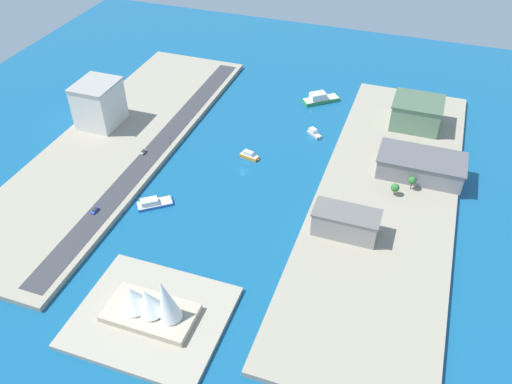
{
  "coord_description": "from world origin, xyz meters",
  "views": [
    {
      "loc": [
        -86.19,
        223.38,
        178.03
      ],
      "look_at": [
        -14.41,
        18.23,
        2.43
      ],
      "focal_mm": 37.54,
      "sensor_mm": 36.0,
      "label": 1
    }
  ],
  "objects_px": {
    "warehouse_low_gray": "(421,166)",
    "traffic_light_waterfront": "(170,140)",
    "catamaran_blue": "(153,203)",
    "opera_landmark": "(150,304)",
    "ferry_green_doubledeck": "(320,98)",
    "yacht_sleek_gray": "(314,133)",
    "hotel_broad_white": "(99,104)",
    "water_taxi_orange": "(249,155)",
    "carpark_squat_concrete": "(346,222)",
    "hatchback_blue": "(95,210)",
    "terminal_long_green": "(417,113)",
    "sedan_silver": "(143,152)"
  },
  "relations": [
    {
      "from": "hotel_broad_white",
      "to": "catamaran_blue",
      "type": "bearing_deg",
      "value": 138.43
    },
    {
      "from": "ferry_green_doubledeck",
      "to": "yacht_sleek_gray",
      "type": "xyz_separation_m",
      "value": [
        -6.52,
        41.21,
        -0.98
      ]
    },
    {
      "from": "traffic_light_waterfront",
      "to": "sedan_silver",
      "type": "bearing_deg",
      "value": 44.82
    },
    {
      "from": "catamaran_blue",
      "to": "sedan_silver",
      "type": "bearing_deg",
      "value": -55.44
    },
    {
      "from": "carpark_squat_concrete",
      "to": "sedan_silver",
      "type": "bearing_deg",
      "value": -12.49
    },
    {
      "from": "warehouse_low_gray",
      "to": "traffic_light_waterfront",
      "type": "xyz_separation_m",
      "value": [
        139.5,
        20.2,
        -1.47
      ]
    },
    {
      "from": "carpark_squat_concrete",
      "to": "traffic_light_waterfront",
      "type": "relative_size",
      "value": 4.82
    },
    {
      "from": "ferry_green_doubledeck",
      "to": "traffic_light_waterfront",
      "type": "distance_m",
      "value": 108.8
    },
    {
      "from": "sedan_silver",
      "to": "water_taxi_orange",
      "type": "bearing_deg",
      "value": -161.28
    },
    {
      "from": "carpark_squat_concrete",
      "to": "water_taxi_orange",
      "type": "bearing_deg",
      "value": -35.67
    },
    {
      "from": "hotel_broad_white",
      "to": "traffic_light_waterfront",
      "type": "bearing_deg",
      "value": 169.49
    },
    {
      "from": "ferry_green_doubledeck",
      "to": "hotel_broad_white",
      "type": "relative_size",
      "value": 0.88
    },
    {
      "from": "ferry_green_doubledeck",
      "to": "carpark_squat_concrete",
      "type": "distance_m",
      "value": 130.64
    },
    {
      "from": "yacht_sleek_gray",
      "to": "terminal_long_green",
      "type": "bearing_deg",
      "value": -153.79
    },
    {
      "from": "warehouse_low_gray",
      "to": "hotel_broad_white",
      "type": "xyz_separation_m",
      "value": [
        191.21,
        10.6,
        7.71
      ]
    },
    {
      "from": "terminal_long_green",
      "to": "hatchback_blue",
      "type": "bearing_deg",
      "value": 43.97
    },
    {
      "from": "traffic_light_waterfront",
      "to": "opera_landmark",
      "type": "xyz_separation_m",
      "value": [
        -47.13,
        112.5,
        2.13
      ]
    },
    {
      "from": "carpark_squat_concrete",
      "to": "opera_landmark",
      "type": "height_order",
      "value": "opera_landmark"
    },
    {
      "from": "catamaran_blue",
      "to": "hotel_broad_white",
      "type": "xyz_separation_m",
      "value": [
        65.14,
        -57.76,
        14.78
      ]
    },
    {
      "from": "sedan_silver",
      "to": "traffic_light_waterfront",
      "type": "height_order",
      "value": "traffic_light_waterfront"
    },
    {
      "from": "traffic_light_waterfront",
      "to": "hatchback_blue",
      "type": "bearing_deg",
      "value": 81.52
    },
    {
      "from": "sedan_silver",
      "to": "traffic_light_waterfront",
      "type": "bearing_deg",
      "value": -135.18
    },
    {
      "from": "ferry_green_doubledeck",
      "to": "opera_landmark",
      "type": "distance_m",
      "value": 198.28
    },
    {
      "from": "terminal_long_green",
      "to": "sedan_silver",
      "type": "bearing_deg",
      "value": 30.06
    },
    {
      "from": "traffic_light_waterfront",
      "to": "warehouse_low_gray",
      "type": "bearing_deg",
      "value": -171.76
    },
    {
      "from": "yacht_sleek_gray",
      "to": "warehouse_low_gray",
      "type": "xyz_separation_m",
      "value": [
        -64.64,
        23.13,
        7.03
      ]
    },
    {
      "from": "water_taxi_orange",
      "to": "carpark_squat_concrete",
      "type": "distance_m",
      "value": 80.39
    },
    {
      "from": "yacht_sleek_gray",
      "to": "warehouse_low_gray",
      "type": "height_order",
      "value": "warehouse_low_gray"
    },
    {
      "from": "terminal_long_green",
      "to": "hotel_broad_white",
      "type": "xyz_separation_m",
      "value": [
        183.1,
        61.56,
        5.11
      ]
    },
    {
      "from": "catamaran_blue",
      "to": "opera_landmark",
      "type": "xyz_separation_m",
      "value": [
        -33.7,
        64.34,
        7.73
      ]
    },
    {
      "from": "carpark_squat_concrete",
      "to": "hotel_broad_white",
      "type": "xyz_separation_m",
      "value": [
        162.58,
        -48.41,
        7.08
      ]
    },
    {
      "from": "ferry_green_doubledeck",
      "to": "terminal_long_green",
      "type": "xyz_separation_m",
      "value": [
        -63.05,
        13.37,
        8.65
      ]
    },
    {
      "from": "sedan_silver",
      "to": "traffic_light_waterfront",
      "type": "distance_m",
      "value": 16.88
    },
    {
      "from": "ferry_green_doubledeck",
      "to": "opera_landmark",
      "type": "bearing_deg",
      "value": 83.86
    },
    {
      "from": "terminal_long_green",
      "to": "carpark_squat_concrete",
      "type": "bearing_deg",
      "value": 79.43
    },
    {
      "from": "yacht_sleek_gray",
      "to": "warehouse_low_gray",
      "type": "distance_m",
      "value": 69.01
    },
    {
      "from": "yacht_sleek_gray",
      "to": "warehouse_low_gray",
      "type": "relative_size",
      "value": 0.23
    },
    {
      "from": "hatchback_blue",
      "to": "traffic_light_waterfront",
      "type": "bearing_deg",
      "value": -98.48
    },
    {
      "from": "water_taxi_orange",
      "to": "ferry_green_doubledeck",
      "type": "height_order",
      "value": "ferry_green_doubledeck"
    },
    {
      "from": "opera_landmark",
      "to": "hatchback_blue",
      "type": "bearing_deg",
      "value": -39.93
    },
    {
      "from": "water_taxi_orange",
      "to": "hatchback_blue",
      "type": "relative_size",
      "value": 2.42
    },
    {
      "from": "catamaran_blue",
      "to": "hotel_broad_white",
      "type": "distance_m",
      "value": 88.3
    },
    {
      "from": "hotel_broad_white",
      "to": "warehouse_low_gray",
      "type": "bearing_deg",
      "value": -176.83
    },
    {
      "from": "ferry_green_doubledeck",
      "to": "hatchback_blue",
      "type": "xyz_separation_m",
      "value": [
        78.02,
        149.48,
        1.15
      ]
    },
    {
      "from": "carpark_squat_concrete",
      "to": "hotel_broad_white",
      "type": "bearing_deg",
      "value": -16.58
    },
    {
      "from": "warehouse_low_gray",
      "to": "terminal_long_green",
      "type": "bearing_deg",
      "value": -80.95
    },
    {
      "from": "yacht_sleek_gray",
      "to": "sedan_silver",
      "type": "xyz_separation_m",
      "value": [
        86.59,
        54.98,
        2.15
      ]
    },
    {
      "from": "water_taxi_orange",
      "to": "opera_landmark",
      "type": "xyz_separation_m",
      "value": [
        -1.28,
        120.35,
        7.6
      ]
    },
    {
      "from": "water_taxi_orange",
      "to": "carpark_squat_concrete",
      "type": "relative_size",
      "value": 0.4
    },
    {
      "from": "warehouse_low_gray",
      "to": "sedan_silver",
      "type": "xyz_separation_m",
      "value": [
        151.23,
        31.86,
        -4.88
      ]
    }
  ]
}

